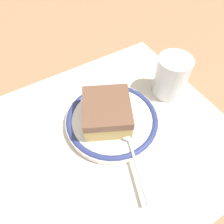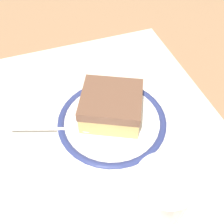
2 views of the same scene
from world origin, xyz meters
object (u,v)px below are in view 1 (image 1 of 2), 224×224
(sugar_packet, at_px, (22,174))
(plate, at_px, (112,120))
(cup, at_px, (171,78))
(cake_slice, at_px, (107,112))
(napkin, at_px, (67,202))
(spoon, at_px, (128,141))

(sugar_packet, bearing_deg, plate, 3.83)
(plate, xyz_separation_m, cup, (0.14, 0.01, 0.03))
(cup, bearing_deg, plate, -176.11)
(plate, bearing_deg, sugar_packet, -176.17)
(cake_slice, height_order, napkin, cake_slice)
(plate, bearing_deg, cake_slice, 166.27)
(plate, distance_m, napkin, 0.16)
(sugar_packet, bearing_deg, cake_slice, 4.80)
(plate, distance_m, cake_slice, 0.03)
(cup, xyz_separation_m, sugar_packet, (-0.32, -0.02, -0.03))
(cake_slice, xyz_separation_m, napkin, (-0.13, -0.09, -0.04))
(cup, height_order, napkin, cup)
(plate, xyz_separation_m, sugar_packet, (-0.18, -0.01, -0.01))
(cup, bearing_deg, spoon, -155.45)
(plate, bearing_deg, spoon, -92.49)
(cake_slice, height_order, sugar_packet, cake_slice)
(plate, height_order, cup, cup)
(cake_slice, xyz_separation_m, spoon, (0.01, -0.06, -0.02))
(plate, relative_size, cup, 2.05)
(napkin, height_order, sugar_packet, sugar_packet)
(cake_slice, xyz_separation_m, cup, (0.15, 0.01, 0.00))
(napkin, bearing_deg, cake_slice, 36.47)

